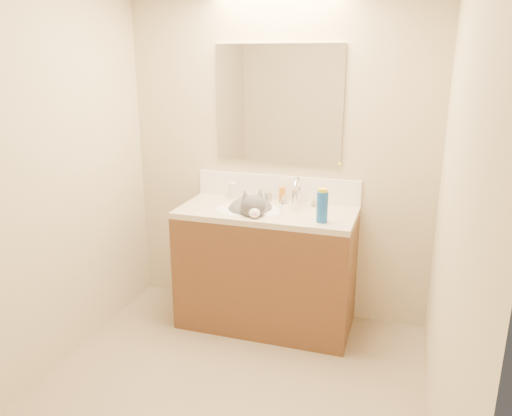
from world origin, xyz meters
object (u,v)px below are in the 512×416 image
Objects in this scene: cat at (251,212)px; spray_can at (322,207)px; faucet at (297,194)px; silver_jar at (268,197)px; amber_bottle at (282,195)px; basin at (249,219)px; pill_bottle at (233,190)px; vanity_cabinet at (266,271)px.

spray_can is (0.51, -0.12, 0.12)m from cat.
silver_jar is at bearing 164.20° from faucet.
amber_bottle is at bearing 152.08° from faucet.
basin is 0.34m from pill_bottle.
basin is 0.56m from spray_can.
basin is at bearing 173.26° from cat.
spray_can reaches higher than vanity_cabinet.
spray_can reaches higher than pill_bottle.
faucet is (0.30, 0.17, 0.16)m from basin.
cat reaches higher than basin.
faucet is 2.44× the size of pill_bottle.
spray_can is (0.45, -0.35, 0.06)m from silver_jar.
pill_bottle reaches higher than silver_jar.
spray_can is (0.52, -0.12, 0.17)m from basin.
spray_can is (0.72, -0.36, 0.04)m from pill_bottle.
vanity_cabinet is 2.67× the size of basin.
basin is 1.61× the size of faucet.
cat is at bearing -166.64° from vanity_cabinet.
amber_bottle is at bearing 53.46° from basin.
amber_bottle is at bearing -0.61° from pill_bottle.
spray_can is at bearing -45.14° from amber_bottle.
vanity_cabinet is at bearing -142.71° from faucet.
amber_bottle is at bearing 75.31° from vanity_cabinet.
spray_can is at bearing -26.19° from pill_bottle.
faucet reaches higher than spray_can.
cat is (-0.28, -0.16, -0.11)m from faucet.
basin is 0.32m from amber_bottle.
spray_can reaches higher than amber_bottle.
pill_bottle is at bearing 179.39° from amber_bottle.
pill_bottle is at bearing 108.28° from cat.
faucet reaches higher than vanity_cabinet.
vanity_cabinet is 0.55m from amber_bottle.
vanity_cabinet is 10.81× the size of amber_bottle.
amber_bottle is (0.37, -0.00, -0.00)m from pill_bottle.
cat is at bearing -150.27° from faucet.
cat is 7.43× the size of silver_jar.
cat is at bearing 18.01° from basin.
silver_jar is (-0.23, 0.07, -0.05)m from faucet.
pill_bottle is 0.37m from amber_bottle.
pill_bottle is 1.04× the size of amber_bottle.
cat reaches higher than pill_bottle.
amber_bottle is at bearing 0.88° from silver_jar.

